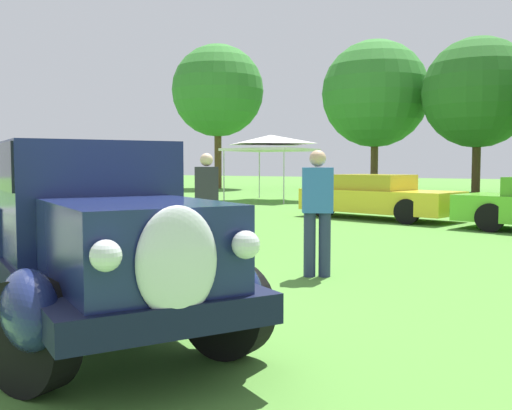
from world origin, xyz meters
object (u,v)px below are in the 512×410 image
spectator_near_truck (207,199)px  canopy_tent_left_field (271,142)px  feature_pickup_truck (88,234)px  spectator_between_cars (317,209)px  show_car_cream (109,191)px  show_car_yellow (377,197)px

spectator_near_truck → canopy_tent_left_field: canopy_tent_left_field is taller
feature_pickup_truck → spectator_between_cars: 3.41m
show_car_cream → show_car_yellow: size_ratio=0.91×
show_car_cream → canopy_tent_left_field: canopy_tent_left_field is taller
feature_pickup_truck → spectator_near_truck: bearing=113.2°
feature_pickup_truck → spectator_between_cars: feature_pickup_truck is taller
show_car_cream → spectator_near_truck: bearing=-35.9°
feature_pickup_truck → spectator_between_cars: (0.71, 3.33, 0.05)m
show_car_yellow → spectator_between_cars: size_ratio=2.73×
spectator_between_cars → show_car_cream: bearing=147.0°
feature_pickup_truck → show_car_yellow: (-1.51, 11.78, -0.27)m
show_car_yellow → canopy_tent_left_field: bearing=140.3°
spectator_between_cars → canopy_tent_left_field: (-8.78, 13.89, 1.51)m
show_car_cream → spectator_between_cars: 13.70m
feature_pickup_truck → spectator_near_truck: feature_pickup_truck is taller
show_car_cream → canopy_tent_left_field: (2.70, 6.43, 1.82)m
show_car_yellow → spectator_between_cars: spectator_between_cars is taller
canopy_tent_left_field → spectator_near_truck: bearing=-64.2°
show_car_yellow → spectator_near_truck: spectator_near_truck is taller
feature_pickup_truck → show_car_yellow: bearing=97.3°
show_car_cream → canopy_tent_left_field: bearing=67.2°
show_car_yellow → spectator_between_cars: bearing=-75.3°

